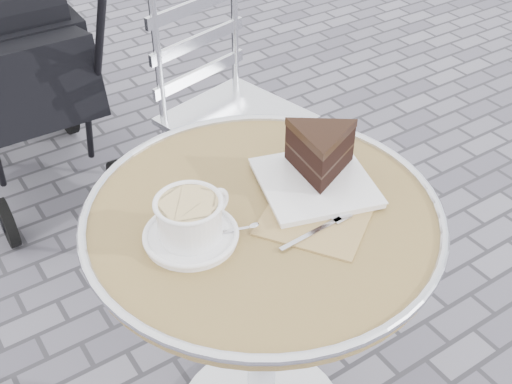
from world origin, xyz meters
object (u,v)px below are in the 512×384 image
cappuccino_set (191,222)px  baby_stroller (13,69)px  cafe_table (262,271)px  cake_plate_set (319,158)px  bistro_chair (216,86)px

cappuccino_set → baby_stroller: baby_stroller is taller
cafe_table → cake_plate_set: 0.27m
cappuccino_set → bistro_chair: (0.51, 0.79, -0.24)m
bistro_chair → cafe_table: bearing=-127.3°
cake_plate_set → bistro_chair: (0.20, 0.77, -0.26)m
baby_stroller → cafe_table: bearing=-83.9°
cafe_table → cake_plate_set: size_ratio=2.11×
cappuccino_set → cake_plate_set: (0.31, 0.01, 0.01)m
bistro_chair → baby_stroller: baby_stroller is taller
cappuccino_set → cake_plate_set: cake_plate_set is taller
cake_plate_set → bistro_chair: 0.84m
cafe_table → bistro_chair: (0.36, 0.80, -0.04)m
cafe_table → bistro_chair: bearing=65.8°
cake_plate_set → baby_stroller: 1.46m
cafe_table → baby_stroller: size_ratio=0.72×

